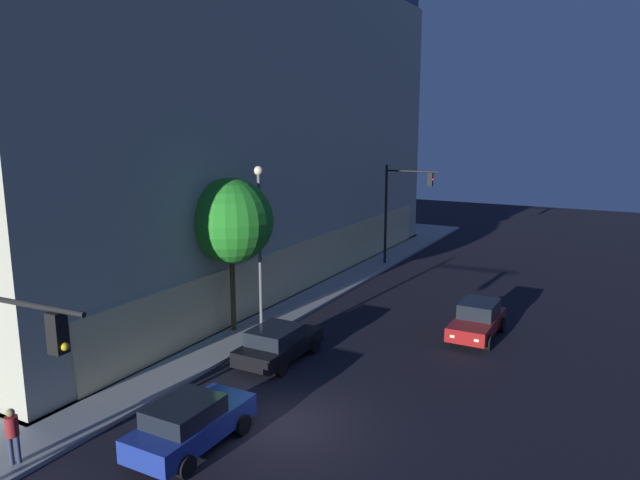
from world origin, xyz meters
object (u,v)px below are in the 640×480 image
at_px(car_red, 477,320).
at_px(car_black, 278,343).
at_px(car_blue, 190,423).
at_px(sidewalk_tree, 231,221).
at_px(pedestrian_waiting, 12,431).
at_px(modern_building, 169,112).
at_px(traffic_light_far_corner, 401,200).
at_px(street_lamp_sidewalk, 259,226).

bearing_deg(car_red, car_black, 135.62).
distance_m(car_blue, car_black, 7.18).
relative_size(sidewalk_tree, pedestrian_waiting, 4.26).
height_order(modern_building, sidewalk_tree, modern_building).
relative_size(sidewalk_tree, car_blue, 1.68).
xyz_separation_m(traffic_light_far_corner, car_red, (-11.44, -8.24, -3.91)).
bearing_deg(modern_building, street_lamp_sidewalk, -121.03).
xyz_separation_m(sidewalk_tree, car_black, (-1.86, -3.71, -4.68)).
bearing_deg(car_black, sidewalk_tree, 63.36).
bearing_deg(sidewalk_tree, car_black, -116.64).
bearing_deg(car_red, sidewalk_tree, 115.63).
xyz_separation_m(modern_building, pedestrian_waiting, (-20.78, -12.60, -9.50)).
xyz_separation_m(modern_building, traffic_light_far_corner, (7.87, -13.55, -5.92)).
height_order(street_lamp_sidewalk, sidewalk_tree, street_lamp_sidewalk).
height_order(traffic_light_far_corner, car_black, traffic_light_far_corner).
bearing_deg(car_red, car_blue, 158.73).
xyz_separation_m(modern_building, car_black, (-10.44, -15.07, -9.90)).
bearing_deg(car_black, car_red, -44.38).
bearing_deg(street_lamp_sidewalk, modern_building, 58.97).
relative_size(traffic_light_far_corner, car_blue, 1.61).
bearing_deg(pedestrian_waiting, traffic_light_far_corner, -1.90).
height_order(pedestrian_waiting, car_blue, pedestrian_waiting).
distance_m(sidewalk_tree, car_red, 12.45).
bearing_deg(car_blue, pedestrian_waiting, 130.99).
bearing_deg(car_black, street_lamp_sidewalk, 43.42).
bearing_deg(car_black, pedestrian_waiting, 166.54).
bearing_deg(street_lamp_sidewalk, car_black, -136.58).
relative_size(sidewalk_tree, car_red, 1.66).
bearing_deg(pedestrian_waiting, car_red, -28.11).
height_order(traffic_light_far_corner, street_lamp_sidewalk, street_lamp_sidewalk).
relative_size(traffic_light_far_corner, sidewalk_tree, 0.96).
xyz_separation_m(street_lamp_sidewalk, car_black, (-3.18, -3.01, -4.28)).
distance_m(traffic_light_far_corner, street_lamp_sidewalk, 15.20).
distance_m(sidewalk_tree, pedestrian_waiting, 12.99).
bearing_deg(street_lamp_sidewalk, car_red, -69.28).
relative_size(modern_building, traffic_light_far_corner, 5.53).
bearing_deg(traffic_light_far_corner, car_black, -175.24).
bearing_deg(sidewalk_tree, pedestrian_waiting, -174.22).
xyz_separation_m(car_blue, car_black, (7.07, 1.29, -0.06)).
height_order(pedestrian_waiting, car_red, pedestrian_waiting).
height_order(sidewalk_tree, car_red, sidewalk_tree).
distance_m(modern_building, pedestrian_waiting, 26.09).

